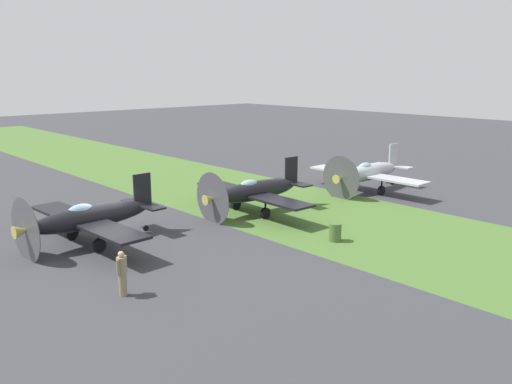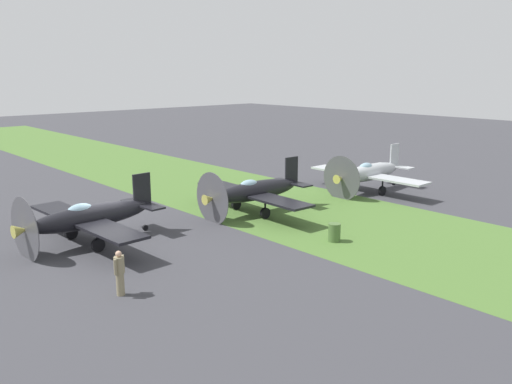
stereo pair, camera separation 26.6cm
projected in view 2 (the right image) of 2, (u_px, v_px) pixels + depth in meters
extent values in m
plane|color=#38383D|center=(109.00, 237.00, 26.72)|extent=(160.00, 160.00, 0.00)
cube|color=#476B2D|center=(270.00, 202.00, 34.00)|extent=(120.00, 11.00, 0.01)
ellipsoid|color=black|center=(92.00, 216.00, 25.59)|extent=(1.44, 6.32, 1.14)
cube|color=black|center=(85.00, 220.00, 25.37)|extent=(8.92, 1.98, 0.13)
cube|color=black|center=(142.00, 190.00, 27.37)|extent=(0.14, 1.02, 1.75)
cube|color=black|center=(143.00, 204.00, 27.53)|extent=(2.99, 0.97, 0.09)
cone|color=#B7B24C|center=(20.00, 231.00, 23.29)|extent=(0.62, 0.67, 0.59)
cylinder|color=#4C4C51|center=(25.00, 230.00, 23.41)|extent=(2.95, 0.18, 2.95)
ellipsoid|color=#8CB2C6|center=(80.00, 210.00, 25.13)|extent=(0.71, 1.32, 0.65)
cylinder|color=black|center=(98.00, 245.00, 24.58)|extent=(0.23, 0.64, 0.63)
cylinder|color=black|center=(97.00, 236.00, 24.48)|extent=(0.11, 0.11, 0.89)
cylinder|color=black|center=(71.00, 233.00, 26.43)|extent=(0.23, 0.64, 0.63)
cylinder|color=black|center=(71.00, 224.00, 26.33)|extent=(0.11, 0.11, 0.89)
cylinder|color=black|center=(145.00, 228.00, 27.88)|extent=(0.12, 0.30, 0.30)
ellipsoid|color=black|center=(256.00, 191.00, 31.14)|extent=(1.33, 6.25, 1.13)
cube|color=black|center=(251.00, 194.00, 30.94)|extent=(8.82, 1.83, 0.13)
cube|color=black|center=(291.00, 171.00, 32.74)|extent=(0.12, 1.01, 1.74)
cube|color=black|center=(291.00, 183.00, 32.90)|extent=(2.95, 0.92, 0.09)
cone|color=#B7B24C|center=(209.00, 199.00, 29.04)|extent=(0.61, 0.66, 0.59)
cylinder|color=#4C4C51|center=(212.00, 199.00, 29.16)|extent=(2.93, 0.13, 2.93)
ellipsoid|color=#8CB2C6|center=(249.00, 185.00, 30.71)|extent=(0.68, 1.30, 0.64)
cylinder|color=black|center=(265.00, 213.00, 30.09)|extent=(0.22, 0.63, 0.62)
cylinder|color=black|center=(265.00, 206.00, 29.99)|extent=(0.11, 0.11, 0.88)
cylinder|color=black|center=(236.00, 204.00, 32.06)|extent=(0.22, 0.63, 0.62)
cylinder|color=black|center=(236.00, 197.00, 31.97)|extent=(0.11, 0.11, 0.88)
cylinder|color=black|center=(292.00, 202.00, 33.24)|extent=(0.12, 0.30, 0.29)
ellipsoid|color=#B2B7BC|center=(370.00, 172.00, 36.72)|extent=(1.22, 6.28, 1.14)
cube|color=#B2B7BC|center=(367.00, 175.00, 36.50)|extent=(8.87, 1.68, 0.13)
cube|color=#B2B7BC|center=(394.00, 156.00, 38.42)|extent=(0.11, 1.01, 1.75)
cube|color=#B2B7BC|center=(394.00, 166.00, 38.59)|extent=(2.96, 0.87, 0.09)
cone|color=#B7B24C|center=(340.00, 179.00, 34.49)|extent=(0.60, 0.65, 0.59)
cylinder|color=#4C4C51|center=(341.00, 178.00, 34.62)|extent=(2.95, 0.07, 2.95)
ellipsoid|color=#8CB2C6|center=(366.00, 167.00, 36.26)|extent=(0.66, 1.30, 0.65)
cylinder|color=black|center=(382.00, 191.00, 35.68)|extent=(0.21, 0.63, 0.63)
cylinder|color=black|center=(383.00, 184.00, 35.58)|extent=(0.11, 0.11, 0.88)
cylinder|color=black|center=(350.00, 185.00, 37.60)|extent=(0.21, 0.63, 0.63)
cylinder|color=black|center=(350.00, 179.00, 37.50)|extent=(0.11, 0.11, 0.88)
cylinder|color=black|center=(394.00, 183.00, 38.93)|extent=(0.11, 0.30, 0.29)
cylinder|color=#847A5B|center=(120.00, 284.00, 19.77)|extent=(0.30, 0.30, 0.88)
cylinder|color=#847A5B|center=(119.00, 265.00, 19.60)|extent=(0.38, 0.38, 0.62)
sphere|color=tan|center=(118.00, 254.00, 19.50)|extent=(0.23, 0.23, 0.23)
cylinder|color=#847A5B|center=(115.00, 267.00, 19.36)|extent=(0.11, 0.11, 0.59)
cylinder|color=#847A5B|center=(123.00, 262.00, 19.84)|extent=(0.11, 0.11, 0.59)
cylinder|color=#476633|center=(334.00, 232.00, 26.03)|extent=(0.60, 0.60, 0.90)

